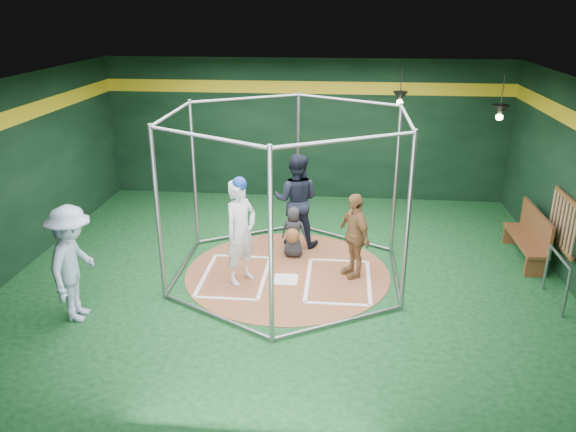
# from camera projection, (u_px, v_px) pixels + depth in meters

# --- Properties ---
(room_shell) EXTENTS (10.10, 9.10, 3.53)m
(room_shell) POSITION_uv_depth(u_px,v_px,m) (287.00, 183.00, 9.87)
(room_shell) COLOR #0C3515
(room_shell) RESTS_ON ground
(clay_disc) EXTENTS (3.80, 3.80, 0.01)m
(clay_disc) POSITION_uv_depth(u_px,v_px,m) (287.00, 273.00, 10.48)
(clay_disc) COLOR brown
(clay_disc) RESTS_ON ground
(home_plate) EXTENTS (0.43, 0.43, 0.01)m
(home_plate) POSITION_uv_depth(u_px,v_px,m) (286.00, 279.00, 10.20)
(home_plate) COLOR white
(home_plate) RESTS_ON clay_disc
(batter_box_left) EXTENTS (1.17, 1.77, 0.01)m
(batter_box_left) POSITION_uv_depth(u_px,v_px,m) (235.00, 276.00, 10.33)
(batter_box_left) COLOR white
(batter_box_left) RESTS_ON clay_disc
(batter_box_right) EXTENTS (1.17, 1.77, 0.01)m
(batter_box_right) POSITION_uv_depth(u_px,v_px,m) (338.00, 280.00, 10.16)
(batter_box_right) COLOR white
(batter_box_right) RESTS_ON clay_disc
(batting_cage) EXTENTS (4.05, 4.67, 3.00)m
(batting_cage) POSITION_uv_depth(u_px,v_px,m) (287.00, 197.00, 9.95)
(batting_cage) COLOR gray
(batting_cage) RESTS_ON ground
(bat_rack) EXTENTS (0.07, 1.25, 0.98)m
(bat_rack) POSITION_uv_depth(u_px,v_px,m) (563.00, 222.00, 10.03)
(bat_rack) COLOR brown
(bat_rack) RESTS_ON room_shell
(pendant_lamp_near) EXTENTS (0.34, 0.34, 0.90)m
(pendant_lamp_near) POSITION_uv_depth(u_px,v_px,m) (400.00, 97.00, 12.66)
(pendant_lamp_near) COLOR black
(pendant_lamp_near) RESTS_ON room_shell
(pendant_lamp_far) EXTENTS (0.34, 0.34, 0.90)m
(pendant_lamp_far) POSITION_uv_depth(u_px,v_px,m) (500.00, 111.00, 11.00)
(pendant_lamp_far) COLOR black
(pendant_lamp_far) RESTS_ON room_shell
(batter_figure) EXTENTS (0.76, 0.82, 1.96)m
(batter_figure) POSITION_uv_depth(u_px,v_px,m) (241.00, 231.00, 9.84)
(batter_figure) COLOR silver
(batter_figure) RESTS_ON clay_disc
(visitor_leopard) EXTENTS (0.79, 1.00, 1.58)m
(visitor_leopard) POSITION_uv_depth(u_px,v_px,m) (354.00, 235.00, 10.12)
(visitor_leopard) COLOR tan
(visitor_leopard) RESTS_ON clay_disc
(catcher_figure) EXTENTS (0.53, 0.58, 1.02)m
(catcher_figure) POSITION_uv_depth(u_px,v_px,m) (293.00, 232.00, 10.96)
(catcher_figure) COLOR black
(catcher_figure) RESTS_ON clay_disc
(umpire) EXTENTS (1.01, 0.82, 1.93)m
(umpire) POSITION_uv_depth(u_px,v_px,m) (296.00, 200.00, 11.38)
(umpire) COLOR black
(umpire) RESTS_ON clay_disc
(bystander_blue) EXTENTS (0.76, 1.25, 1.89)m
(bystander_blue) POSITION_uv_depth(u_px,v_px,m) (73.00, 264.00, 8.68)
(bystander_blue) COLOR #93A7C2
(bystander_blue) RESTS_ON ground
(dugout_bench) EXTENTS (0.40, 1.73, 1.01)m
(dugout_bench) POSITION_uv_depth(u_px,v_px,m) (530.00, 235.00, 10.88)
(dugout_bench) COLOR brown
(dugout_bench) RESTS_ON ground
(steel_railing) EXTENTS (0.05, 1.00, 0.86)m
(steel_railing) POSITION_uv_depth(u_px,v_px,m) (558.00, 272.00, 9.25)
(steel_railing) COLOR gray
(steel_railing) RESTS_ON ground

